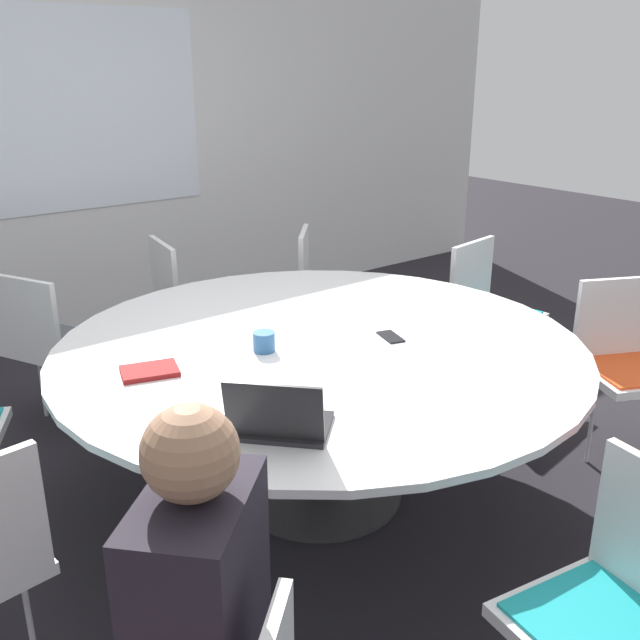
# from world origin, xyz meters

# --- Properties ---
(ground_plane) EXTENTS (16.00, 16.00, 0.00)m
(ground_plane) POSITION_xyz_m (0.00, 0.00, 0.00)
(ground_plane) COLOR black
(wall_back) EXTENTS (8.00, 0.07, 2.70)m
(wall_back) POSITION_xyz_m (0.00, 2.67, 1.35)
(wall_back) COLOR silver
(wall_back) RESTS_ON ground_plane
(conference_table) EXTENTS (2.22, 2.22, 0.74)m
(conference_table) POSITION_xyz_m (0.00, 0.00, 0.64)
(conference_table) COLOR #333333
(conference_table) RESTS_ON ground_plane
(chair_1) EXTENTS (0.49, 0.50, 0.87)m
(chair_1) POSITION_xyz_m (-0.18, -1.51, 0.53)
(chair_1) COLOR silver
(chair_1) RESTS_ON ground_plane
(chair_3) EXTENTS (0.58, 0.57, 0.87)m
(chair_3) POSITION_xyz_m (1.39, -0.62, 0.53)
(chair_3) COLOR silver
(chair_3) RESTS_ON ground_plane
(chair_4) EXTENTS (0.50, 0.48, 0.87)m
(chair_4) POSITION_xyz_m (1.49, 0.30, 0.53)
(chair_4) COLOR silver
(chair_4) RESTS_ON ground_plane
(chair_5) EXTENTS (0.61, 0.61, 0.87)m
(chair_5) POSITION_xyz_m (0.96, 1.18, 0.53)
(chair_5) COLOR silver
(chair_5) RESTS_ON ground_plane
(chair_6) EXTENTS (0.48, 0.50, 0.87)m
(chair_6) POSITION_xyz_m (0.16, 1.51, 0.53)
(chair_6) COLOR silver
(chair_6) RESTS_ON ground_plane
(chair_7) EXTENTS (0.57, 0.58, 0.87)m
(chair_7) POSITION_xyz_m (-0.71, 1.34, 0.53)
(chair_7) COLOR silver
(chair_7) RESTS_ON ground_plane
(person_0) EXTENTS (0.41, 0.41, 1.22)m
(person_0) POSITION_xyz_m (-1.17, -1.05, 0.72)
(person_0) COLOR #231E28
(person_0) RESTS_ON ground_plane
(laptop) EXTENTS (0.39, 0.40, 0.21)m
(laptop) POSITION_xyz_m (-0.59, -0.54, 0.79)
(laptop) COLOR #232326
(laptop) RESTS_ON conference_table
(spiral_notebook) EXTENTS (0.24, 0.20, 0.02)m
(spiral_notebook) POSITION_xyz_m (-0.70, 0.15, 0.75)
(spiral_notebook) COLOR maroon
(spiral_notebook) RESTS_ON conference_table
(coffee_cup) EXTENTS (0.09, 0.09, 0.08)m
(coffee_cup) POSITION_xyz_m (-0.24, 0.07, 0.78)
(coffee_cup) COLOR #33669E
(coffee_cup) RESTS_ON conference_table
(cell_phone) EXTENTS (0.11, 0.15, 0.01)m
(cell_phone) POSITION_xyz_m (0.27, -0.14, 0.74)
(cell_phone) COLOR black
(cell_phone) RESTS_ON conference_table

